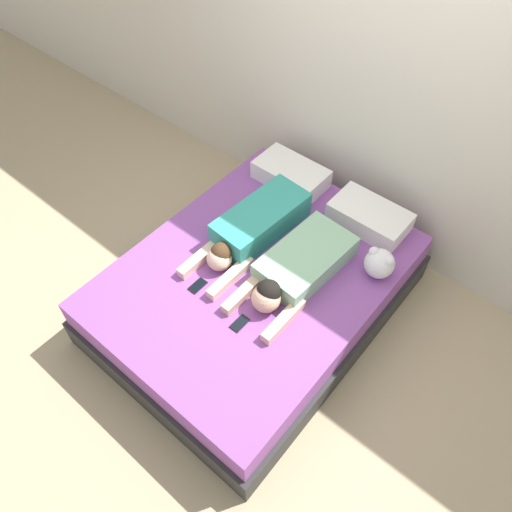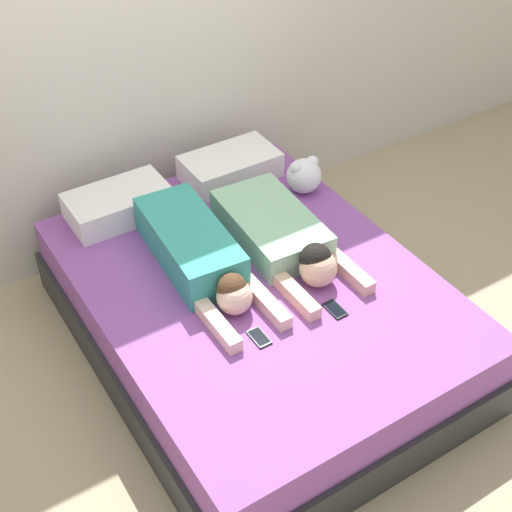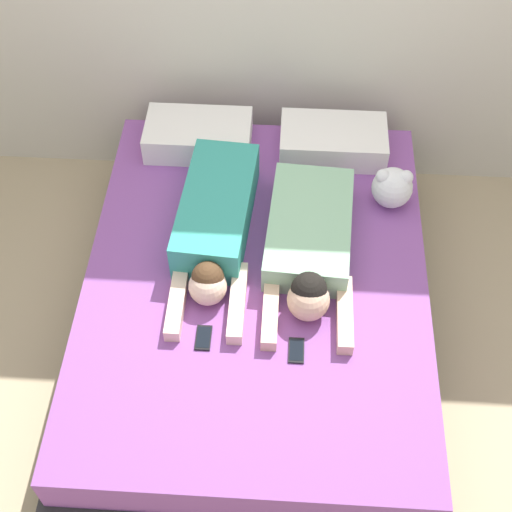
# 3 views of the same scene
# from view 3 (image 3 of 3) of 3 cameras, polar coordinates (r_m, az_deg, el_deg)

# --- Properties ---
(ground_plane) EXTENTS (12.00, 12.00, 0.00)m
(ground_plane) POSITION_cam_3_polar(r_m,az_deg,el_deg) (3.79, 0.00, -5.93)
(ground_plane) COLOR tan
(bed) EXTENTS (1.69, 2.19, 0.48)m
(bed) POSITION_cam_3_polar(r_m,az_deg,el_deg) (3.59, 0.00, -3.90)
(bed) COLOR #2D2D2D
(bed) RESTS_ON ground_plane
(pillow_head_left) EXTENTS (0.57, 0.33, 0.16)m
(pillow_head_left) POSITION_cam_3_polar(r_m,az_deg,el_deg) (3.94, -4.62, 9.59)
(pillow_head_left) COLOR white
(pillow_head_left) RESTS_ON bed
(pillow_head_right) EXTENTS (0.57, 0.33, 0.16)m
(pillow_head_right) POSITION_cam_3_polar(r_m,az_deg,el_deg) (3.92, 6.19, 9.14)
(pillow_head_right) COLOR white
(pillow_head_right) RESTS_ON bed
(person_left) EXTENTS (0.38, 1.08, 0.22)m
(person_left) POSITION_cam_3_polar(r_m,az_deg,el_deg) (3.46, -3.29, 2.56)
(person_left) COLOR teal
(person_left) RESTS_ON bed
(person_right) EXTENTS (0.43, 1.01, 0.22)m
(person_right) POSITION_cam_3_polar(r_m,az_deg,el_deg) (3.40, 4.27, 0.86)
(person_right) COLOR #8CBF99
(person_right) RESTS_ON bed
(cell_phone_left) EXTENTS (0.07, 0.13, 0.01)m
(cell_phone_left) POSITION_cam_3_polar(r_m,az_deg,el_deg) (3.20, -4.22, -6.54)
(cell_phone_left) COLOR black
(cell_phone_left) RESTS_ON bed
(cell_phone_right) EXTENTS (0.07, 0.13, 0.01)m
(cell_phone_right) POSITION_cam_3_polar(r_m,az_deg,el_deg) (3.16, 3.25, -7.55)
(cell_phone_right) COLOR black
(cell_phone_right) RESTS_ON bed
(plush_toy) EXTENTS (0.21, 0.21, 0.22)m
(plush_toy) POSITION_cam_3_polar(r_m,az_deg,el_deg) (3.68, 10.85, 5.45)
(plush_toy) COLOR white
(plush_toy) RESTS_ON bed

